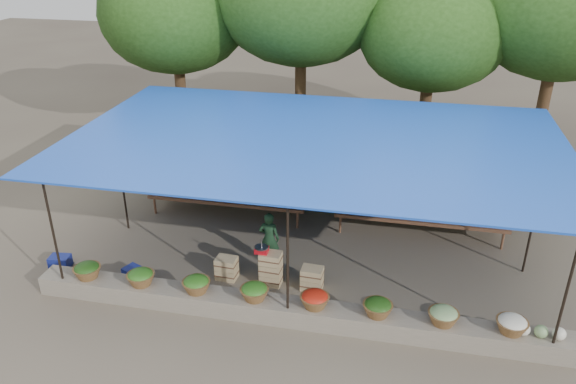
% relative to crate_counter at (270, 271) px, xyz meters
% --- Properties ---
extents(ground, '(60.00, 60.00, 0.00)m').
position_rel_crate_counter_xyz_m(ground, '(0.67, 1.62, -0.31)').
color(ground, brown).
rests_on(ground, ground).
extents(stone_curb, '(10.60, 0.55, 0.40)m').
position_rel_crate_counter_xyz_m(stone_curb, '(0.67, -1.13, -0.11)').
color(stone_curb, '#6E6858').
rests_on(stone_curb, ground).
extents(stall_canopy, '(10.80, 6.60, 2.82)m').
position_rel_crate_counter_xyz_m(stall_canopy, '(0.67, 1.69, 2.37)').
color(stall_canopy, black).
rests_on(stall_canopy, ground).
extents(produce_baskets, '(8.98, 0.58, 0.34)m').
position_rel_crate_counter_xyz_m(produce_baskets, '(0.57, -1.13, 0.25)').
color(produce_baskets, brown).
rests_on(produce_baskets, stone_curb).
extents(netting_backdrop, '(10.60, 0.06, 2.50)m').
position_rel_crate_counter_xyz_m(netting_backdrop, '(0.67, 4.77, 0.94)').
color(netting_backdrop, '#194217').
rests_on(netting_backdrop, ground).
extents(tree_row, '(16.51, 5.50, 7.12)m').
position_rel_crate_counter_xyz_m(tree_row, '(1.17, 7.71, 4.39)').
color(tree_row, '#372514').
rests_on(tree_row, ground).
extents(fruit_table_left, '(4.21, 0.95, 0.93)m').
position_rel_crate_counter_xyz_m(fruit_table_left, '(-1.82, 2.97, 0.30)').
color(fruit_table_left, '#502E20').
rests_on(fruit_table_left, ground).
extents(fruit_table_right, '(4.21, 0.95, 0.93)m').
position_rel_crate_counter_xyz_m(fruit_table_right, '(3.18, 2.97, 0.30)').
color(fruit_table_right, '#502E20').
rests_on(fruit_table_right, ground).
extents(crate_counter, '(2.37, 0.36, 0.77)m').
position_rel_crate_counter_xyz_m(crate_counter, '(0.00, 0.00, 0.00)').
color(crate_counter, tan).
rests_on(crate_counter, ground).
extents(weighing_scale, '(0.29, 0.29, 0.31)m').
position_rel_crate_counter_xyz_m(weighing_scale, '(-0.17, -0.00, 0.53)').
color(weighing_scale, red).
rests_on(weighing_scale, crate_counter).
extents(vendor_seated, '(0.48, 0.31, 1.30)m').
position_rel_crate_counter_xyz_m(vendor_seated, '(-0.20, 0.78, 0.34)').
color(vendor_seated, '#18361F').
rests_on(vendor_seated, ground).
extents(customer_left, '(0.92, 0.74, 1.79)m').
position_rel_crate_counter_xyz_m(customer_left, '(-3.36, 3.55, 0.58)').
color(customer_left, slate).
rests_on(customer_left, ground).
extents(customer_mid, '(1.26, 1.21, 1.72)m').
position_rel_crate_counter_xyz_m(customer_mid, '(2.07, 3.64, 0.55)').
color(customer_mid, slate).
rests_on(customer_mid, ground).
extents(customer_right, '(1.14, 0.66, 1.82)m').
position_rel_crate_counter_xyz_m(customer_right, '(4.83, 3.86, 0.60)').
color(customer_right, slate).
rests_on(customer_right, ground).
extents(blue_crate_front, '(0.56, 0.49, 0.28)m').
position_rel_crate_counter_xyz_m(blue_crate_front, '(-2.93, -0.47, -0.17)').
color(blue_crate_front, navy).
rests_on(blue_crate_front, ground).
extents(blue_crate_back, '(0.48, 0.37, 0.27)m').
position_rel_crate_counter_xyz_m(blue_crate_back, '(-4.82, -0.35, -0.18)').
color(blue_crate_back, navy).
rests_on(blue_crate_back, ground).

